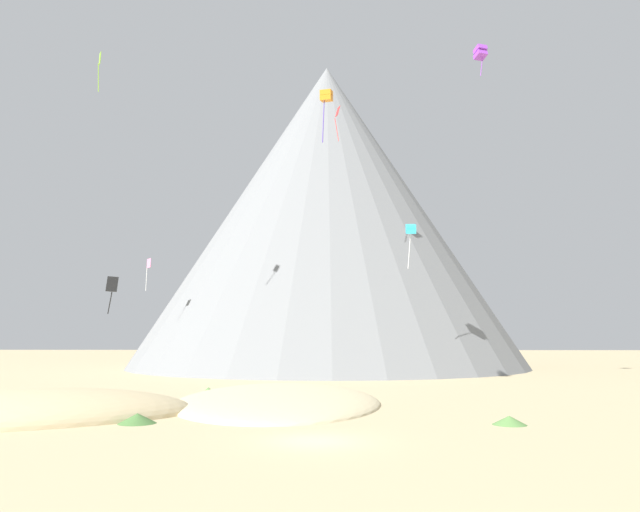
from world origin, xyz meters
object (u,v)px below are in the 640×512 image
bush_near_left (509,420)px  kite_pink_mid (148,267)px  kite_violet_high (480,53)px  rock_massif (325,225)px  kite_orange_high (326,96)px  bush_ridge_crest (208,392)px  kite_lime_high (100,64)px  kite_red_high (337,116)px  kite_teal_low (375,275)px  bush_scatter_east (137,418)px  kite_black_low (112,287)px  kite_cyan_mid (411,229)px

bush_near_left → kite_pink_mid: size_ratio=0.45×
kite_violet_high → rock_massif: bearing=95.2°
kite_orange_high → kite_violet_high: bearing=-135.4°
bush_near_left → bush_ridge_crest: bush_ridge_crest is taller
kite_lime_high → kite_orange_high: (24.06, -6.73, -6.77)m
kite_red_high → kite_violet_high: (15.80, -10.21, 3.20)m
kite_violet_high → kite_teal_low: size_ratio=0.56×
bush_scatter_east → kite_pink_mid: 47.24m
bush_near_left → kite_black_low: size_ratio=0.63×
bush_scatter_east → kite_teal_low: kite_teal_low is taller
kite_red_high → kite_pink_mid: kite_red_high is taller
bush_near_left → bush_ridge_crest: 25.93m
kite_orange_high → kite_lime_high: bearing=-3.0°
bush_near_left → kite_teal_low: (-4.62, 45.41, 13.13)m
kite_red_high → kite_orange_high: 21.65m
bush_scatter_east → kite_red_high: (11.75, 37.40, 32.63)m
bush_ridge_crest → rock_massif: bearing=80.2°
bush_scatter_east → rock_massif: (9.50, 66.56, 24.13)m
bush_ridge_crest → kite_red_high: size_ratio=0.38×
kite_lime_high → kite_red_high: bearing=131.0°
kite_pink_mid → bush_near_left: bearing=30.2°
kite_lime_high → rock_massif: bearing=164.0°
kite_orange_high → rock_massif: bearing=-76.0°
kite_orange_high → bush_near_left: bearing=135.5°
kite_red_high → kite_teal_low: size_ratio=0.78×
bush_near_left → kite_lime_high: size_ratio=0.46×
bush_near_left → kite_cyan_mid: kite_cyan_mid is taller
rock_massif → kite_cyan_mid: size_ratio=15.58×
kite_pink_mid → kite_black_low: (6.88, -30.26, -5.22)m
kite_cyan_mid → kite_orange_high: (-9.63, -17.13, 9.27)m
bush_ridge_crest → kite_red_high: bearing=63.0°
bush_scatter_east → kite_lime_high: kite_lime_high is taller
bush_near_left → kite_orange_high: (-10.71, 16.58, 26.54)m
bush_near_left → kite_red_high: (-9.65, 37.31, 32.67)m
kite_orange_high → bush_scatter_east: bearing=70.0°
kite_red_high → kite_teal_low: 21.74m
kite_violet_high → kite_orange_high: size_ratio=0.70×
rock_massif → kite_black_low: size_ratio=27.23×
bush_near_left → kite_teal_low: size_ratio=0.32×
bush_near_left → bush_scatter_east: bearing=-179.7°
bush_scatter_east → kite_lime_high: 42.82m
rock_massif → kite_violet_high: rock_massif is taller
bush_near_left → kite_pink_mid: (-35.07, 42.92, 13.99)m
kite_red_high → kite_black_low: size_ratio=1.55×
kite_cyan_mid → kite_red_high: bearing=-21.8°
kite_pink_mid → kite_orange_high: (24.36, -26.34, 12.55)m
kite_teal_low → kite_black_low: (-23.57, -32.75, -4.37)m
kite_cyan_mid → kite_teal_low: (-3.54, 11.70, -4.13)m
kite_cyan_mid → kite_black_low: 35.36m
bush_ridge_crest → kite_orange_high: (9.97, 0.94, 26.41)m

